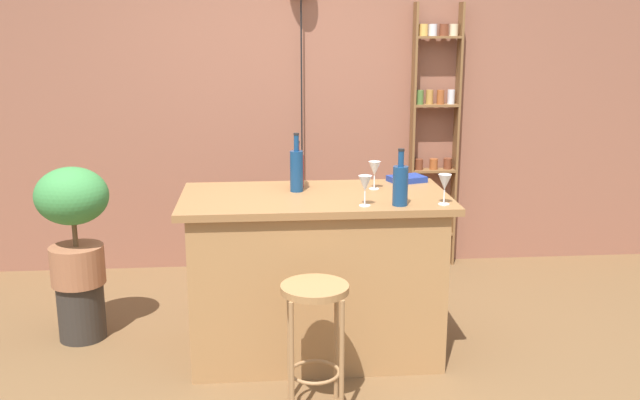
{
  "coord_description": "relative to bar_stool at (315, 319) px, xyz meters",
  "views": [
    {
      "loc": [
        -0.3,
        -3.57,
        1.88
      ],
      "look_at": [
        0.05,
        0.55,
        0.86
      ],
      "focal_mm": 39.78,
      "sensor_mm": 36.0,
      "label": 1
    }
  ],
  "objects": [
    {
      "name": "ground",
      "position": [
        0.06,
        0.39,
        -0.5
      ],
      "size": [
        12.0,
        12.0,
        0.0
      ],
      "primitive_type": "plane",
      "color": "brown"
    },
    {
      "name": "back_wall",
      "position": [
        0.06,
        2.34,
        0.9
      ],
      "size": [
        6.4,
        0.1,
        2.8
      ],
      "primitive_type": "cube",
      "color": "#8C5642",
      "rests_on": "ground"
    },
    {
      "name": "kitchen_counter",
      "position": [
        0.06,
        0.69,
        -0.02
      ],
      "size": [
        1.51,
        0.78,
        0.95
      ],
      "color": "#9E7042",
      "rests_on": "ground"
    },
    {
      "name": "bar_stool",
      "position": [
        0.0,
        0.0,
        0.0
      ],
      "size": [
        0.33,
        0.33,
        0.67
      ],
      "color": "#997047",
      "rests_on": "ground"
    },
    {
      "name": "spice_shelf",
      "position": [
        1.11,
        2.2,
        0.57
      ],
      "size": [
        0.37,
        0.13,
        2.06
      ],
      "color": "brown",
      "rests_on": "ground"
    },
    {
      "name": "plant_stool",
      "position": [
        -1.36,
        0.99,
        -0.32
      ],
      "size": [
        0.28,
        0.28,
        0.36
      ],
      "primitive_type": "cylinder",
      "color": "#2D2823",
      "rests_on": "ground"
    },
    {
      "name": "potted_plant",
      "position": [
        -1.36,
        0.99,
        0.28
      ],
      "size": [
        0.43,
        0.39,
        0.72
      ],
      "color": "#935B3D",
      "rests_on": "plant_stool"
    },
    {
      "name": "bottle_sauce_amber",
      "position": [
        -0.04,
        0.79,
        0.58
      ],
      "size": [
        0.08,
        0.08,
        0.34
      ],
      "color": "navy",
      "rests_on": "kitchen_counter"
    },
    {
      "name": "bottle_spirits_clear",
      "position": [
        -0.03,
        0.91,
        0.56
      ],
      "size": [
        0.08,
        0.08,
        0.27
      ],
      "color": "maroon",
      "rests_on": "kitchen_counter"
    },
    {
      "name": "bottle_soda_blue",
      "position": [
        0.49,
        0.41,
        0.57
      ],
      "size": [
        0.08,
        0.08,
        0.3
      ],
      "color": "navy",
      "rests_on": "kitchen_counter"
    },
    {
      "name": "wine_glass_left",
      "position": [
        0.72,
        0.41,
        0.57
      ],
      "size": [
        0.07,
        0.07,
        0.16
      ],
      "color": "silver",
      "rests_on": "kitchen_counter"
    },
    {
      "name": "wine_glass_center",
      "position": [
        0.41,
        0.81,
        0.57
      ],
      "size": [
        0.07,
        0.07,
        0.16
      ],
      "color": "silver",
      "rests_on": "kitchen_counter"
    },
    {
      "name": "wine_glass_right",
      "position": [
        0.3,
        0.41,
        0.57
      ],
      "size": [
        0.07,
        0.07,
        0.16
      ],
      "color": "silver",
      "rests_on": "kitchen_counter"
    },
    {
      "name": "cookbook",
      "position": [
        0.64,
        0.99,
        0.47
      ],
      "size": [
        0.25,
        0.21,
        0.03
      ],
      "primitive_type": "cube",
      "rotation": [
        0.0,
        0.0,
        0.31
      ],
      "color": "navy",
      "rests_on": "kitchen_counter"
    }
  ]
}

